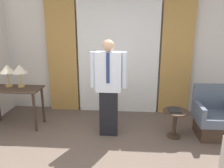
{
  "coord_description": "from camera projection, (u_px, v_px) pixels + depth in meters",
  "views": [
    {
      "loc": [
        0.26,
        -2.12,
        1.99
      ],
      "look_at": [
        -0.03,
        1.4,
        1.01
      ],
      "focal_mm": 35.0,
      "sensor_mm": 36.0,
      "label": 1
    }
  ],
  "objects": [
    {
      "name": "person",
      "position": [
        109.0,
        85.0,
        3.84
      ],
      "size": [
        0.64,
        0.21,
        1.74
      ],
      "color": "black",
      "rests_on": "ground_plane"
    },
    {
      "name": "book",
      "position": [
        175.0,
        110.0,
        3.85
      ],
      "size": [
        0.2,
        0.25,
        0.03
      ],
      "color": "black",
      "rests_on": "side_table"
    },
    {
      "name": "curtain_sheer_center",
      "position": [
        118.0,
        56.0,
        4.84
      ],
      "size": [
        1.79,
        0.06,
        2.58
      ],
      "color": "white",
      "rests_on": "ground_plane"
    },
    {
      "name": "armchair",
      "position": [
        212.0,
        118.0,
        3.95
      ],
      "size": [
        0.63,
        0.65,
        0.91
      ],
      "color": "#38281E",
      "rests_on": "ground_plane"
    },
    {
      "name": "desk",
      "position": [
        14.0,
        95.0,
        4.26
      ],
      "size": [
        1.09,
        0.53,
        0.79
      ],
      "color": "#38281E",
      "rests_on": "ground_plane"
    },
    {
      "name": "curtain_drape_left",
      "position": [
        62.0,
        56.0,
        4.94
      ],
      "size": [
        0.67,
        0.06,
        2.58
      ],
      "color": "#B28442",
      "rests_on": "ground_plane"
    },
    {
      "name": "wall_back",
      "position": [
        118.0,
        53.0,
        4.95
      ],
      "size": [
        10.0,
        0.06,
        2.7
      ],
      "color": "silver",
      "rests_on": "ground_plane"
    },
    {
      "name": "table_lamp_left",
      "position": [
        7.0,
        70.0,
        4.24
      ],
      "size": [
        0.29,
        0.29,
        0.44
      ],
      "color": "tan",
      "rests_on": "desk"
    },
    {
      "name": "curtain_drape_right",
      "position": [
        176.0,
        57.0,
        4.74
      ],
      "size": [
        0.67,
        0.06,
        2.58
      ],
      "color": "#B28442",
      "rests_on": "ground_plane"
    },
    {
      "name": "side_table",
      "position": [
        175.0,
        119.0,
        3.9
      ],
      "size": [
        0.45,
        0.45,
        0.51
      ],
      "color": "#38281E",
      "rests_on": "ground_plane"
    },
    {
      "name": "table_lamp_right",
      "position": [
        20.0,
        70.0,
        4.22
      ],
      "size": [
        0.29,
        0.29,
        0.44
      ],
      "color": "tan",
      "rests_on": "desk"
    }
  ]
}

